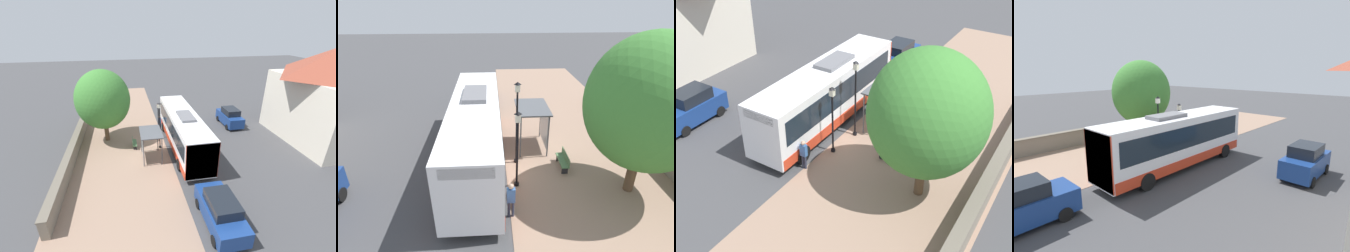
{
  "view_description": "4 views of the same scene",
  "coord_description": "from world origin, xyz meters",
  "views": [
    {
      "loc": [
        -3.5,
        -19.91,
        11.11
      ],
      "look_at": [
        0.5,
        0.72,
        1.51
      ],
      "focal_mm": 24.0,
      "sensor_mm": 36.0,
      "label": 1
    },
    {
      "loc": [
        0.7,
        11.33,
        8.31
      ],
      "look_at": [
        -0.04,
        -0.82,
        2.33
      ],
      "focal_mm": 28.0,
      "sensor_mm": 36.0,
      "label": 2
    },
    {
      "loc": [
        -10.89,
        16.53,
        13.57
      ],
      "look_at": [
        -1.0,
        0.87,
        1.72
      ],
      "focal_mm": 45.0,
      "sensor_mm": 36.0,
      "label": 3
    },
    {
      "loc": [
        13.16,
        -13.33,
        6.55
      ],
      "look_at": [
        0.54,
        0.36,
        2.47
      ],
      "focal_mm": 28.0,
      "sensor_mm": 36.0,
      "label": 4
    }
  ],
  "objects": [
    {
      "name": "pedestrian",
      "position": [
        -0.01,
        3.11,
        1.0
      ],
      "size": [
        0.34,
        0.23,
        1.7
      ],
      "color": "#2D3347",
      "rests_on": "ground"
    },
    {
      "name": "street_lamp_far",
      "position": [
        -0.44,
        1.1,
        2.36
      ],
      "size": [
        0.28,
        0.28,
        3.96
      ],
      "color": "black",
      "rests_on": "ground"
    },
    {
      "name": "bus",
      "position": [
        1.55,
        -1.3,
        1.94
      ],
      "size": [
        2.62,
        11.43,
        3.77
      ],
      "color": "white",
      "rests_on": "ground"
    },
    {
      "name": "street_lamp_near",
      "position": [
        -0.62,
        -0.91,
        2.74
      ],
      "size": [
        0.28,
        0.28,
        4.65
      ],
      "color": "black",
      "rests_on": "ground"
    },
    {
      "name": "sidewalk_plaza",
      "position": [
        -4.5,
        0.0,
        0.01
      ],
      "size": [
        9.0,
        44.0,
        0.02
      ],
      "color": "#937560",
      "rests_on": "ground"
    },
    {
      "name": "bench",
      "position": [
        -3.09,
        -0.27,
        0.47
      ],
      "size": [
        0.4,
        1.48,
        0.88
      ],
      "color": "#4C7247",
      "rests_on": "ground"
    },
    {
      "name": "bus_shelter",
      "position": [
        -1.84,
        -2.61,
        2.2
      ],
      "size": [
        1.85,
        2.73,
        2.65
      ],
      "color": "#515459",
      "rests_on": "ground"
    },
    {
      "name": "stone_wall",
      "position": [
        -8.55,
        0.0,
        0.7
      ],
      "size": [
        0.6,
        20.0,
        1.38
      ],
      "color": "slate",
      "rests_on": "ground"
    },
    {
      "name": "shade_tree",
      "position": [
        -5.75,
        1.73,
        4.4
      ],
      "size": [
        5.26,
        5.26,
        7.31
      ],
      "color": "brown",
      "rests_on": "ground"
    },
    {
      "name": "ground_plane",
      "position": [
        0.0,
        0.0,
        0.0
      ],
      "size": [
        120.0,
        120.0,
        0.0
      ],
      "primitive_type": "plane",
      "color": "#424244",
      "rests_on": "ground"
    },
    {
      "name": "parked_car_behind_bus",
      "position": [
        1.49,
        -10.63,
        0.95
      ],
      "size": [
        1.99,
        4.41,
        1.96
      ],
      "color": "navy",
      "rests_on": "ground"
    }
  ]
}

